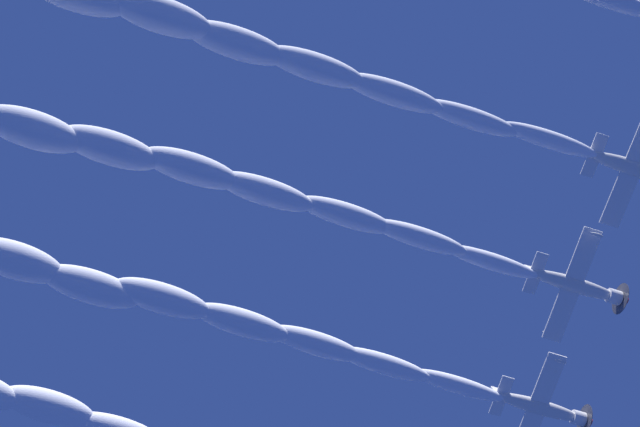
% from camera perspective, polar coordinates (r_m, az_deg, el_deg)
% --- Properties ---
extents(airplane_left_wingman, '(9.84, 8.84, 2.94)m').
position_cam_1_polar(airplane_left_wingman, '(81.87, 13.37, -11.43)').
color(airplane_left_wingman, silver).
extents(airplane_right_wingman, '(9.83, 8.84, 2.96)m').
position_cam_1_polar(airplane_right_wingman, '(79.24, 15.39, -4.26)').
color(airplane_right_wingman, silver).
extents(airplane_outer_left, '(9.87, 8.84, 2.81)m').
position_cam_1_polar(airplane_outer_left, '(77.70, 18.74, 2.57)').
color(airplane_outer_left, silver).
extents(smoke_trail_lead, '(17.13, 55.95, 4.24)m').
position_cam_1_polar(smoke_trail_lead, '(81.94, -17.49, -10.96)').
color(smoke_trail_lead, white).
extents(smoke_trail_left_wingman, '(17.37, 56.27, 4.20)m').
position_cam_1_polar(smoke_trail_left_wingman, '(75.92, -15.25, -3.65)').
color(smoke_trail_left_wingman, white).
extents(smoke_trail_right_wingman, '(16.54, 57.05, 3.84)m').
position_cam_1_polar(smoke_trail_right_wingman, '(73.72, -13.97, 4.38)').
color(smoke_trail_right_wingman, white).
extents(smoke_trail_outer_left, '(16.90, 56.32, 4.06)m').
position_cam_1_polar(smoke_trail_outer_left, '(71.46, -11.20, 12.14)').
color(smoke_trail_outer_left, white).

